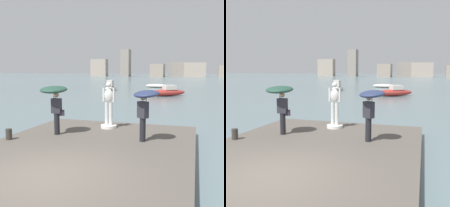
% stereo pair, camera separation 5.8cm
% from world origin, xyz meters
% --- Properties ---
extents(ground_plane, '(400.00, 400.00, 0.00)m').
position_xyz_m(ground_plane, '(0.00, 40.00, 0.00)').
color(ground_plane, slate).
extents(pier, '(7.15, 10.07, 0.40)m').
position_xyz_m(pier, '(0.00, 2.03, 0.20)').
color(pier, '#564F47').
rests_on(pier, ground).
extents(statue_white_figure, '(0.72, 0.72, 2.08)m').
position_xyz_m(statue_white_figure, '(-0.22, 5.68, 1.24)').
color(statue_white_figure, white).
rests_on(statue_white_figure, pier).
extents(onlooker_left, '(1.19, 1.21, 2.02)m').
position_xyz_m(onlooker_left, '(-1.93, 3.88, 2.00)').
color(onlooker_left, black).
rests_on(onlooker_left, pier).
extents(onlooker_right, '(1.29, 1.30, 1.94)m').
position_xyz_m(onlooker_right, '(1.78, 3.83, 1.87)').
color(onlooker_right, black).
rests_on(onlooker_right, pier).
extents(mooring_bollard, '(0.23, 0.23, 0.41)m').
position_xyz_m(mooring_bollard, '(-3.18, 2.58, 0.61)').
color(mooring_bollard, '#38332D').
rests_on(mooring_bollard, pier).
extents(boat_near, '(1.12, 4.31, 1.57)m').
position_xyz_m(boat_near, '(-8.57, 31.95, 0.51)').
color(boat_near, silver).
rests_on(boat_near, ground).
extents(boat_mid, '(4.25, 2.00, 0.63)m').
position_xyz_m(boat_mid, '(-3.01, 40.85, 0.31)').
color(boat_mid, silver).
rests_on(boat_mid, ground).
extents(boat_far, '(4.76, 3.91, 1.27)m').
position_xyz_m(boat_far, '(0.25, 26.00, 0.47)').
color(boat_far, '#9E2D28').
rests_on(boat_far, ground).
extents(distant_skyline, '(96.63, 12.29, 13.06)m').
position_xyz_m(distant_skyline, '(0.86, 122.73, 4.38)').
color(distant_skyline, '#A89989').
rests_on(distant_skyline, ground).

